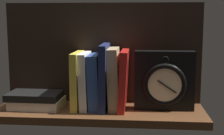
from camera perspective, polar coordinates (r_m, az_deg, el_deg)
ground_plane at (r=108.83cm, az=-2.27°, el=-8.02°), size 70.03×22.43×2.50cm
back_panel at (r=115.45cm, az=-1.65°, el=2.60°), size 70.03×1.20×35.61cm
book_yellow_seinlanguage at (r=109.05cm, az=-6.16°, el=-2.24°), size 2.35×15.04×18.92cm
book_white_catcher at (r=108.57cm, az=-4.76°, el=-2.31°), size 3.09×13.91×18.82cm
book_blue_modern at (r=108.10cm, az=-3.00°, el=-2.48°), size 4.34×13.63×18.38cm
book_navy_bierce at (r=107.38cm, az=-1.33°, el=-1.61°), size 2.33×16.82×21.70cm
book_tan_shortstories at (r=107.19cm, az=0.35°, el=-1.99°), size 4.38×13.12×20.49cm
book_red_requiem at (r=107.04cm, az=2.06°, el=-2.19°), size 3.16×16.28×19.76cm
framed_clock at (r=107.04cm, az=9.27°, el=-2.42°), size 19.59×6.18×19.59cm
book_stack_side at (r=112.21cm, az=-13.35°, el=-5.66°), size 18.23×12.59×5.40cm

